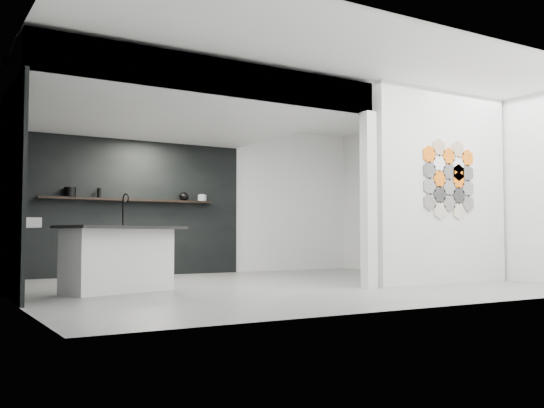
{
  "coord_description": "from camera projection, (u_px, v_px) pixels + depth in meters",
  "views": [
    {
      "loc": [
        -4.42,
        -7.24,
        0.69
      ],
      "look_at": [
        0.1,
        0.3,
        1.15
      ],
      "focal_mm": 40.0,
      "sensor_mm": 36.0,
      "label": 1
    }
  ],
  "objects": [
    {
      "name": "partition_panel",
      "position": [
        443.0,
        187.0,
        8.79
      ],
      "size": [
        2.45,
        0.15,
        2.8
      ],
      "primitive_type": "cube",
      "color": "silver",
      "rests_on": "floor"
    },
    {
      "name": "kitchen_island",
      "position": [
        119.0,
        258.0,
        7.39
      ],
      "size": [
        1.66,
        1.14,
        1.23
      ],
      "rotation": [
        0.0,
        0.0,
        0.34
      ],
      "color": "silver",
      "rests_on": "floor"
    },
    {
      "name": "bay_clad_back",
      "position": [
        122.0,
        207.0,
        10.37
      ],
      "size": [
        4.4,
        0.04,
        2.35
      ],
      "primitive_type": "cube",
      "color": "black",
      "rests_on": "floor"
    },
    {
      "name": "stockpot",
      "position": [
        70.0,
        192.0,
        9.83
      ],
      "size": [
        0.23,
        0.23,
        0.16
      ],
      "primitive_type": "cylinder",
      "rotation": [
        0.0,
        0.0,
        0.24
      ],
      "color": "black",
      "rests_on": "display_shelf"
    },
    {
      "name": "fascia_beam",
      "position": [
        223.0,
        77.0,
        7.11
      ],
      "size": [
        4.4,
        0.16,
        0.4
      ],
      "primitive_type": "cube",
      "color": "silver",
      "rests_on": "corner_column"
    },
    {
      "name": "hex_tile_cluster",
      "position": [
        449.0,
        179.0,
        8.74
      ],
      "size": [
        1.04,
        0.02,
        1.16
      ],
      "color": "#66635E",
      "rests_on": "partition_panel"
    },
    {
      "name": "corner_column",
      "position": [
        368.0,
        199.0,
        8.06
      ],
      "size": [
        0.16,
        0.16,
        2.35
      ],
      "primitive_type": "cube",
      "color": "silver",
      "rests_on": "floor"
    },
    {
      "name": "bottle_dark",
      "position": [
        99.0,
        193.0,
        10.07
      ],
      "size": [
        0.07,
        0.07,
        0.16
      ],
      "primitive_type": "cylinder",
      "rotation": [
        0.0,
        0.0,
        0.2
      ],
      "color": "black",
      "rests_on": "display_shelf"
    },
    {
      "name": "glass_vase",
      "position": [
        202.0,
        198.0,
        11.03
      ],
      "size": [
        0.11,
        0.11,
        0.12
      ],
      "primitive_type": "cylinder",
      "rotation": [
        0.0,
        0.0,
        -0.3
      ],
      "color": "gray",
      "rests_on": "display_shelf"
    },
    {
      "name": "bulkhead",
      "position": [
        164.0,
        107.0,
        8.75
      ],
      "size": [
        4.4,
        4.0,
        0.4
      ],
      "primitive_type": "cube",
      "color": "silver",
      "rests_on": "corner_column"
    },
    {
      "name": "wall_basin",
      "position": [
        20.0,
        223.0,
        7.5
      ],
      "size": [
        0.4,
        0.6,
        0.12
      ],
      "primitive_type": "cube",
      "color": "silver",
      "rests_on": "bay_clad_left"
    },
    {
      "name": "kettle",
      "position": [
        184.0,
        196.0,
        10.85
      ],
      "size": [
        0.2,
        0.2,
        0.15
      ],
      "primitive_type": "ellipsoid",
      "rotation": [
        0.0,
        0.0,
        0.14
      ],
      "color": "black",
      "rests_on": "display_shelf"
    },
    {
      "name": "floor",
      "position": [
        277.0,
        286.0,
        8.43
      ],
      "size": [
        7.0,
        6.0,
        0.01
      ],
      "primitive_type": "cube",
      "color": "slate"
    },
    {
      "name": "utensil_cup",
      "position": [
        70.0,
        193.0,
        9.83
      ],
      "size": [
        0.1,
        0.1,
        0.11
      ],
      "primitive_type": "cylinder",
      "rotation": [
        0.0,
        0.0,
        -0.06
      ],
      "color": "black",
      "rests_on": "display_shelf"
    },
    {
      "name": "glass_bowl",
      "position": [
        202.0,
        198.0,
        11.03
      ],
      "size": [
        0.21,
        0.21,
        0.11
      ],
      "primitive_type": "cylinder",
      "rotation": [
        0.0,
        0.0,
        0.4
      ],
      "color": "gray",
      "rests_on": "display_shelf"
    },
    {
      "name": "display_shelf",
      "position": [
        130.0,
        200.0,
        10.34
      ],
      "size": [
        3.0,
        0.15,
        0.04
      ],
      "primitive_type": "cube",
      "color": "black",
      "rests_on": "bay_clad_back"
    }
  ]
}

